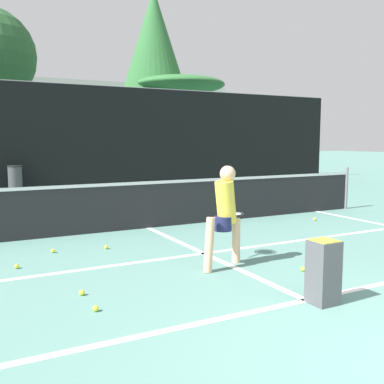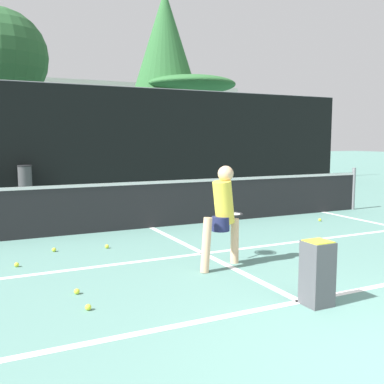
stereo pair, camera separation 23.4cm
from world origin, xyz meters
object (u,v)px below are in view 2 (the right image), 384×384
(parked_car, at_px, (56,167))
(trash_bin, at_px, (25,179))
(player_practicing, at_px, (223,211))
(ball_hopper, at_px, (317,272))

(parked_car, bearing_deg, trash_bin, -112.10)
(trash_bin, bearing_deg, parked_car, 67.90)
(player_practicing, distance_m, trash_bin, 10.61)
(ball_hopper, height_order, parked_car, parked_car)
(player_practicing, xyz_separation_m, trash_bin, (-1.60, 10.48, -0.32))
(ball_hopper, height_order, trash_bin, trash_bin)
(ball_hopper, xyz_separation_m, parked_car, (-0.09, 16.36, 0.22))
(player_practicing, height_order, ball_hopper, player_practicing)
(trash_bin, distance_m, parked_car, 4.47)
(ball_hopper, bearing_deg, player_practicing, 95.88)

